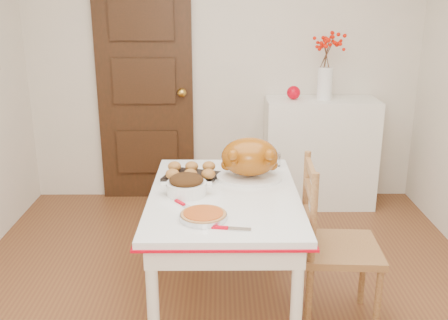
{
  "coord_description": "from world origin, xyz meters",
  "views": [
    {
      "loc": [
        -0.03,
        -2.61,
        1.82
      ],
      "look_at": [
        -0.01,
        0.17,
        0.93
      ],
      "focal_mm": 41.31,
      "sensor_mm": 36.0,
      "label": 1
    }
  ],
  "objects_px": {
    "kitchen_table": "(224,252)",
    "turkey_platter": "(250,159)",
    "sideboard": "(319,153)",
    "pumpkin_pie": "(203,215)",
    "chair_oak": "(340,245)"
  },
  "relations": [
    {
      "from": "kitchen_table",
      "to": "turkey_platter",
      "type": "bearing_deg",
      "value": 56.09
    },
    {
      "from": "sideboard",
      "to": "turkey_platter",
      "type": "height_order",
      "value": "turkey_platter"
    },
    {
      "from": "kitchen_table",
      "to": "pumpkin_pie",
      "type": "distance_m",
      "value": 0.55
    },
    {
      "from": "sideboard",
      "to": "turkey_platter",
      "type": "relative_size",
      "value": 2.41
    },
    {
      "from": "sideboard",
      "to": "chair_oak",
      "type": "distance_m",
      "value": 1.8
    },
    {
      "from": "chair_oak",
      "to": "pumpkin_pie",
      "type": "xyz_separation_m",
      "value": [
        -0.76,
        -0.23,
        0.29
      ]
    },
    {
      "from": "sideboard",
      "to": "kitchen_table",
      "type": "relative_size",
      "value": 0.77
    },
    {
      "from": "chair_oak",
      "to": "pumpkin_pie",
      "type": "relative_size",
      "value": 4.1
    },
    {
      "from": "pumpkin_pie",
      "to": "turkey_platter",
      "type": "bearing_deg",
      "value": 66.24
    },
    {
      "from": "turkey_platter",
      "to": "kitchen_table",
      "type": "bearing_deg",
      "value": -130.83
    },
    {
      "from": "chair_oak",
      "to": "kitchen_table",
      "type": "bearing_deg",
      "value": 81.9
    },
    {
      "from": "chair_oak",
      "to": "pumpkin_pie",
      "type": "bearing_deg",
      "value": 110.18
    },
    {
      "from": "kitchen_table",
      "to": "chair_oak",
      "type": "height_order",
      "value": "chair_oak"
    },
    {
      "from": "chair_oak",
      "to": "pumpkin_pie",
      "type": "distance_m",
      "value": 0.84
    },
    {
      "from": "pumpkin_pie",
      "to": "chair_oak",
      "type": "bearing_deg",
      "value": 17.2
    }
  ]
}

